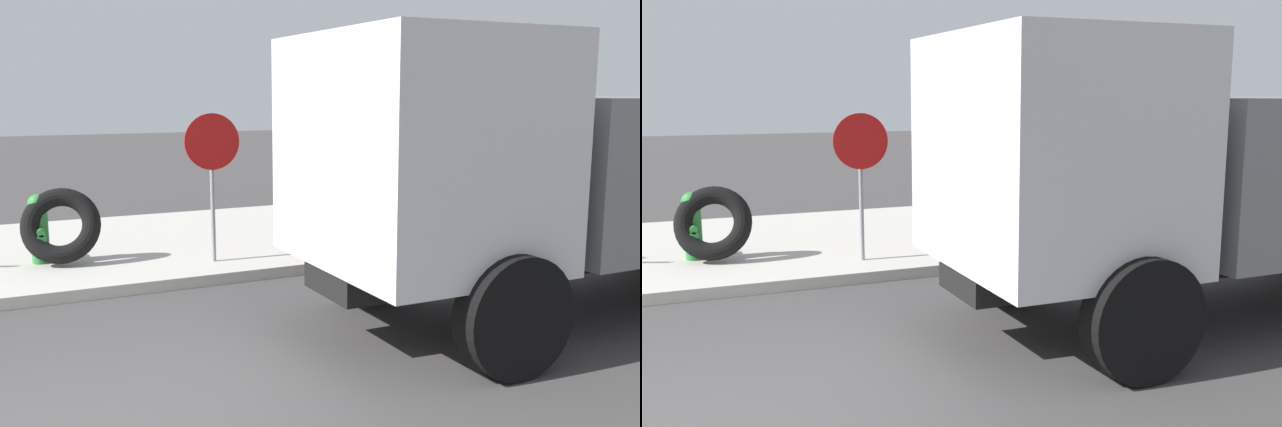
% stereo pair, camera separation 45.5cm
% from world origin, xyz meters
% --- Properties ---
extents(fire_hydrant, '(0.27, 0.61, 0.95)m').
position_xyz_m(fire_hydrant, '(0.84, 5.63, 0.66)').
color(fire_hydrant, '#2D8438').
rests_on(fire_hydrant, sidewalk_curb).
extents(loose_tire, '(1.19, 0.91, 1.06)m').
position_xyz_m(loose_tire, '(1.10, 5.42, 0.68)').
color(loose_tire, black).
rests_on(loose_tire, sidewalk_curb).
extents(stop_sign, '(0.76, 0.08, 2.03)m').
position_xyz_m(stop_sign, '(3.01, 4.69, 1.56)').
color(stop_sign, gray).
rests_on(stop_sign, sidewalk_curb).
extents(dump_truck_gray, '(7.02, 2.86, 3.00)m').
position_xyz_m(dump_truck_gray, '(6.33, 1.28, 1.61)').
color(dump_truck_gray, slate).
rests_on(dump_truck_gray, ground).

